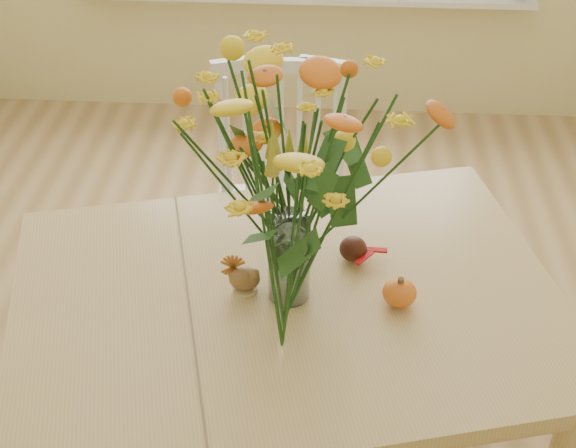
{
  "coord_description": "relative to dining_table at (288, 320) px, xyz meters",
  "views": [
    {
      "loc": [
        0.17,
        -1.81,
        2.14
      ],
      "look_at": [
        0.07,
        -0.26,
        1.0
      ],
      "focal_mm": 48.0,
      "sensor_mm": 36.0,
      "label": 1
    }
  ],
  "objects": [
    {
      "name": "floor",
      "position": [
        -0.07,
        0.28,
        -0.69
      ],
      "size": [
        4.0,
        4.5,
        0.01
      ],
      "primitive_type": "cube",
      "color": "#A58050",
      "rests_on": "ground"
    },
    {
      "name": "dining_table",
      "position": [
        0.0,
        0.0,
        0.0
      ],
      "size": [
        1.66,
        1.37,
        0.78
      ],
      "rotation": [
        0.0,
        0.0,
        0.25
      ],
      "color": "tan",
      "rests_on": "floor"
    },
    {
      "name": "windsor_chair",
      "position": [
        -0.08,
        0.79,
        -0.11
      ],
      "size": [
        0.5,
        0.48,
        1.02
      ],
      "rotation": [
        0.0,
        0.0,
        0.05
      ],
      "color": "white",
      "rests_on": "floor"
    },
    {
      "name": "flower_vase",
      "position": [
        0.0,
        0.0,
        0.46
      ],
      "size": [
        0.52,
        0.52,
        0.62
      ],
      "color": "white",
      "rests_on": "dining_table"
    },
    {
      "name": "pumpkin",
      "position": [
        0.29,
        -0.02,
        0.13
      ],
      "size": [
        0.09,
        0.09,
        0.07
      ],
      "primitive_type": "ellipsoid",
      "color": "orange",
      "rests_on": "dining_table"
    },
    {
      "name": "turkey_figurine",
      "position": [
        -0.12,
        0.01,
        0.13
      ],
      "size": [
        0.09,
        0.07,
        0.11
      ],
      "rotation": [
        0.0,
        0.0,
        0.05
      ],
      "color": "#CCB78C",
      "rests_on": "dining_table"
    },
    {
      "name": "dark_gourd",
      "position": [
        0.17,
        0.16,
        0.13
      ],
      "size": [
        0.13,
        0.09,
        0.07
      ],
      "color": "#38160F",
      "rests_on": "dining_table"
    }
  ]
}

